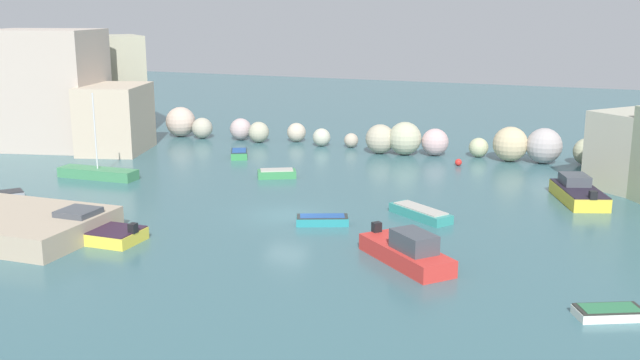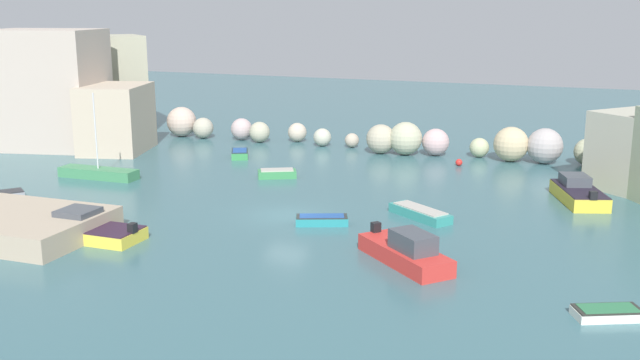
# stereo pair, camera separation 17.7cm
# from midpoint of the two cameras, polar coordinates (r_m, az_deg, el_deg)

# --- Properties ---
(cove_water) EXTENTS (160.00, 160.00, 0.00)m
(cove_water) POSITION_cam_midpoint_polar(r_m,az_deg,el_deg) (43.33, -2.54, -2.79)
(cove_water) COLOR #39626A
(cove_water) RESTS_ON ground
(cliff_headland_left) EXTENTS (22.76, 19.42, 10.11)m
(cliff_headland_left) POSITION_cam_midpoint_polar(r_m,az_deg,el_deg) (71.73, -19.20, 6.26)
(cliff_headland_left) COLOR #A8A58B
(cliff_headland_left) RESTS_ON ground
(rock_breakwater) EXTENTS (41.37, 4.45, 2.79)m
(rock_breakwater) POSITION_cam_midpoint_polar(r_m,az_deg,el_deg) (61.96, 6.55, 3.21)
(rock_breakwater) COLOR #C3AB9A
(rock_breakwater) RESTS_ON ground
(stone_dock) EXTENTS (9.73, 6.90, 1.25)m
(stone_dock) POSITION_cam_midpoint_polar(r_m,az_deg,el_deg) (42.77, -22.63, -3.18)
(stone_dock) COLOR tan
(stone_dock) RESTS_ON ground
(channel_buoy) EXTENTS (0.53, 0.53, 0.53)m
(channel_buoy) POSITION_cam_midpoint_polar(r_m,az_deg,el_deg) (57.74, 10.80, 1.35)
(channel_buoy) COLOR red
(channel_buoy) RESTS_ON cove_water
(moored_boat_0) EXTENTS (3.97, 5.81, 1.51)m
(moored_boat_0) POSITION_cam_midpoint_polar(r_m,az_deg,el_deg) (49.16, 19.48, -0.92)
(moored_boat_0) COLOR gold
(moored_boat_0) RESTS_ON cove_water
(moored_boat_1) EXTENTS (5.51, 5.12, 1.71)m
(moored_boat_1) POSITION_cam_midpoint_polar(r_m,az_deg,el_deg) (35.47, 6.85, -5.52)
(moored_boat_1) COLOR red
(moored_boat_1) RESTS_ON cove_water
(moored_boat_2) EXTENTS (5.37, 2.48, 1.56)m
(moored_boat_2) POSITION_cam_midpoint_polar(r_m,az_deg,el_deg) (40.83, -17.32, -3.61)
(moored_boat_2) COLOR yellow
(moored_boat_2) RESTS_ON cove_water
(moored_boat_3) EXTENTS (2.58, 2.86, 0.56)m
(moored_boat_3) POSITION_cam_midpoint_polar(r_m,az_deg,el_deg) (50.81, -23.35, -1.15)
(moored_boat_3) COLOR #94959D
(moored_boat_3) RESTS_ON cove_water
(moored_boat_4) EXTENTS (2.89, 2.24, 0.43)m
(moored_boat_4) POSITION_cam_midpoint_polar(r_m,az_deg,el_deg) (31.65, 21.54, -9.53)
(moored_boat_4) COLOR white
(moored_boat_4) RESTS_ON cove_water
(moored_boat_5) EXTENTS (4.22, 3.45, 0.61)m
(moored_boat_5) POSITION_cam_midpoint_polar(r_m,az_deg,el_deg) (43.21, 7.87, -2.55)
(moored_boat_5) COLOR teal
(moored_boat_5) RESTS_ON cove_water
(moored_boat_6) EXTENTS (2.98, 2.40, 0.61)m
(moored_boat_6) POSITION_cam_midpoint_polar(r_m,az_deg,el_deg) (52.91, -3.25, 0.51)
(moored_boat_6) COLOR #38884D
(moored_boat_6) RESTS_ON cove_water
(moored_boat_7) EXTENTS (3.12, 2.14, 0.53)m
(moored_boat_7) POSITION_cam_midpoint_polar(r_m,az_deg,el_deg) (41.50, 0.26, -3.10)
(moored_boat_7) COLOR teal
(moored_boat_7) RESTS_ON cove_water
(moored_boat_8) EXTENTS (2.26, 2.74, 0.62)m
(moored_boat_8) POSITION_cam_midpoint_polar(r_m,az_deg,el_deg) (60.18, -6.15, 2.05)
(moored_boat_8) COLOR #358A48
(moored_boat_8) RESTS_ON cove_water
(moored_boat_9) EXTENTS (5.99, 1.73, 6.12)m
(moored_boat_9) POSITION_cam_midpoint_polar(r_m,az_deg,el_deg) (54.97, -16.70, 0.54)
(moored_boat_9) COLOR #3E8556
(moored_boat_9) RESTS_ON cove_water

